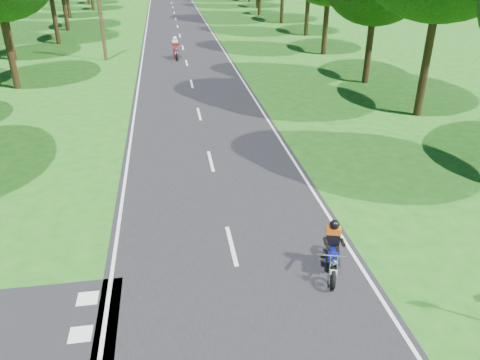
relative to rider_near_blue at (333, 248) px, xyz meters
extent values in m
plane|color=#195513|center=(-2.44, -0.46, -0.74)|extent=(160.00, 160.00, 0.00)
cube|color=black|center=(-2.44, 49.54, -0.73)|extent=(7.00, 140.00, 0.02)
cube|color=silver|center=(-2.44, 1.54, -0.71)|extent=(0.12, 2.00, 0.01)
cube|color=silver|center=(-2.44, 7.54, -0.71)|extent=(0.12, 2.00, 0.01)
cube|color=silver|center=(-2.44, 13.54, -0.71)|extent=(0.12, 2.00, 0.01)
cube|color=silver|center=(-2.44, 19.54, -0.71)|extent=(0.12, 2.00, 0.01)
cube|color=silver|center=(-2.44, 25.54, -0.71)|extent=(0.12, 2.00, 0.01)
cube|color=silver|center=(-2.44, 31.54, -0.71)|extent=(0.12, 2.00, 0.01)
cube|color=silver|center=(-2.44, 37.54, -0.71)|extent=(0.12, 2.00, 0.01)
cube|color=silver|center=(-2.44, 43.54, -0.71)|extent=(0.12, 2.00, 0.01)
cube|color=silver|center=(-2.44, 49.54, -0.71)|extent=(0.12, 2.00, 0.01)
cube|color=silver|center=(-2.44, 55.54, -0.71)|extent=(0.12, 2.00, 0.01)
cube|color=silver|center=(-2.44, 61.54, -0.71)|extent=(0.12, 2.00, 0.01)
cube|color=silver|center=(-2.44, 67.54, -0.71)|extent=(0.12, 2.00, 0.01)
cube|color=silver|center=(-5.74, 49.54, -0.71)|extent=(0.10, 140.00, 0.01)
cube|color=silver|center=(0.86, 49.54, -0.71)|extent=(0.10, 140.00, 0.01)
cube|color=silver|center=(-6.24, -1.36, -0.71)|extent=(0.50, 0.50, 0.01)
cube|color=silver|center=(-6.24, -0.16, -0.71)|extent=(0.50, 0.50, 0.01)
cylinder|color=black|center=(-13.02, 20.30, 1.22)|extent=(0.40, 0.40, 3.91)
cylinder|color=black|center=(-15.38, 28.73, 1.16)|extent=(0.40, 0.40, 3.79)
cylinder|color=black|center=(-13.27, 35.14, 1.42)|extent=(0.40, 0.40, 4.32)
cylinder|color=black|center=(-13.70, 42.64, 1.46)|extent=(0.40, 0.40, 4.40)
cylinder|color=black|center=(-15.05, 52.32, 0.86)|extent=(0.40, 0.40, 3.20)
cylinder|color=black|center=(8.62, 11.74, 1.54)|extent=(0.40, 0.40, 4.56)
cylinder|color=black|center=(8.48, 18.24, 1.01)|extent=(0.40, 0.40, 3.49)
cylinder|color=black|center=(8.62, 27.12, 1.11)|extent=(0.40, 0.40, 3.69)
cylinder|color=black|center=(9.73, 35.96, 1.13)|extent=(0.40, 0.40, 3.74)
cylinder|color=black|center=(9.27, 44.26, 1.58)|extent=(0.40, 0.40, 4.64)
cylinder|color=black|center=(8.11, 51.46, 0.72)|extent=(0.40, 0.40, 2.91)
cylinder|color=#382616|center=(-8.44, 27.54, 3.26)|extent=(0.26, 0.26, 8.00)
camera|label=1|loc=(-3.94, -9.56, 6.98)|focal=35.00mm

